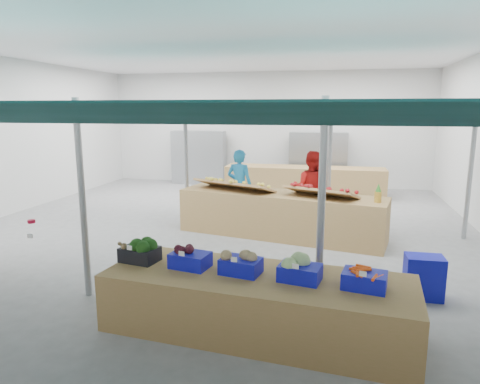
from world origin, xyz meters
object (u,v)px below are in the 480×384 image
Objects in this scene: crate_stack at (424,277)px; vendor_right at (311,188)px; veg_counter at (257,303)px; fruit_counter at (280,215)px; vendor_left at (240,186)px.

vendor_right is at bearing 116.95° from crate_stack.
vendor_right reaches higher than veg_counter.
fruit_counter is at bearing 98.49° from veg_counter.
vendor_left reaches higher than crate_stack.
vendor_right is (-1.95, 3.84, 0.59)m from crate_stack.
crate_stack is at bearing 38.94° from veg_counter.
veg_counter is 5.60m from vendor_left.
fruit_counter is at bearing 72.43° from vendor_right.
vendor_left is 1.80m from vendor_right.
fruit_counter is (-0.27, 4.28, 0.11)m from veg_counter.
fruit_counter reaches higher than veg_counter.
veg_counter is at bearing -75.39° from fruit_counter.
crate_stack is 5.40m from vendor_left.
fruit_counter reaches higher than crate_stack.
fruit_counter is 6.98× the size of crate_stack.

